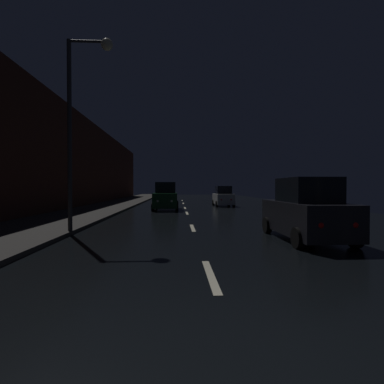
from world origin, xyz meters
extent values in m
cube|color=black|center=(0.00, 24.50, -0.01)|extent=(26.00, 84.00, 0.02)
cube|color=#33302D|center=(-6.80, 24.50, 0.07)|extent=(4.40, 84.00, 0.15)
cube|color=#472319|center=(-9.40, 21.00, 4.11)|extent=(0.80, 63.00, 8.22)
cube|color=beige|center=(0.00, 3.00, 0.01)|extent=(0.16, 2.20, 0.01)
cube|color=beige|center=(0.00, 9.78, 0.01)|extent=(0.16, 2.20, 0.01)
cube|color=beige|center=(0.00, 16.97, 0.01)|extent=(0.16, 2.20, 0.01)
cube|color=beige|center=(0.00, 21.91, 0.01)|extent=(0.16, 2.20, 0.01)
cube|color=beige|center=(0.00, 29.04, 0.01)|extent=(0.16, 2.20, 0.01)
cube|color=beige|center=(0.00, 35.99, 0.01)|extent=(0.16, 2.20, 0.01)
cylinder|color=#2D2D30|center=(-4.70, 8.26, 3.65)|extent=(0.16, 0.16, 7.29)
cylinder|color=#2D2D30|center=(-4.00, 8.26, 7.24)|extent=(1.40, 0.10, 0.10)
sphere|color=beige|center=(-3.30, 8.26, 7.14)|extent=(0.44, 0.44, 0.44)
cube|color=#0F3819|center=(-1.58, 20.17, 0.78)|extent=(1.82, 4.24, 1.11)
cube|color=black|center=(-1.58, 20.32, 1.76)|extent=(1.55, 2.12, 0.85)
cylinder|color=black|center=(-0.69, 18.68, 0.32)|extent=(0.22, 0.65, 0.65)
cylinder|color=black|center=(-2.47, 18.68, 0.32)|extent=(0.22, 0.65, 0.65)
cylinder|color=black|center=(-0.69, 21.65, 0.32)|extent=(0.22, 0.65, 0.65)
cylinder|color=black|center=(-2.47, 21.65, 0.32)|extent=(0.22, 0.65, 0.65)
sphere|color=white|center=(-1.08, 18.09, 0.78)|extent=(0.18, 0.18, 0.18)
sphere|color=white|center=(-2.08, 18.09, 0.78)|extent=(0.18, 0.18, 0.18)
sphere|color=red|center=(-1.08, 22.25, 0.78)|extent=(0.18, 0.18, 0.18)
sphere|color=red|center=(-2.08, 22.25, 0.78)|extent=(0.18, 0.18, 0.18)
cube|color=silver|center=(3.70, 24.43, 0.68)|extent=(1.58, 3.69, 0.97)
cube|color=black|center=(3.70, 24.30, 1.53)|extent=(1.35, 1.85, 0.74)
cylinder|color=black|center=(2.92, 25.72, 0.28)|extent=(0.19, 0.56, 0.56)
cylinder|color=black|center=(4.47, 25.72, 0.28)|extent=(0.19, 0.56, 0.56)
cylinder|color=black|center=(2.92, 23.14, 0.28)|extent=(0.19, 0.56, 0.56)
cylinder|color=black|center=(4.47, 23.14, 0.28)|extent=(0.19, 0.56, 0.56)
sphere|color=slate|center=(3.26, 26.24, 0.68)|extent=(0.16, 0.16, 0.16)
sphere|color=slate|center=(4.13, 26.24, 0.68)|extent=(0.16, 0.16, 0.16)
sphere|color=red|center=(3.26, 22.62, 0.68)|extent=(0.16, 0.16, 0.16)
sphere|color=red|center=(4.13, 22.62, 0.68)|extent=(0.16, 0.16, 0.16)
cube|color=black|center=(3.70, 6.84, 0.75)|extent=(1.75, 4.09, 1.07)
cube|color=black|center=(3.70, 6.70, 1.70)|extent=(1.49, 2.04, 0.82)
cylinder|color=black|center=(2.84, 8.27, 0.31)|extent=(0.21, 0.62, 0.62)
cylinder|color=black|center=(4.56, 8.27, 0.31)|extent=(0.21, 0.62, 0.62)
cylinder|color=black|center=(2.84, 5.41, 0.31)|extent=(0.21, 0.62, 0.62)
cylinder|color=black|center=(4.56, 5.41, 0.31)|extent=(0.21, 0.62, 0.62)
sphere|color=slate|center=(3.22, 8.84, 0.75)|extent=(0.18, 0.18, 0.18)
sphere|color=slate|center=(4.18, 8.84, 0.75)|extent=(0.18, 0.18, 0.18)
sphere|color=red|center=(3.22, 4.84, 0.75)|extent=(0.18, 0.18, 0.18)
sphere|color=red|center=(4.18, 4.84, 0.75)|extent=(0.18, 0.18, 0.18)
camera|label=1|loc=(-0.67, -2.76, 1.79)|focal=26.92mm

